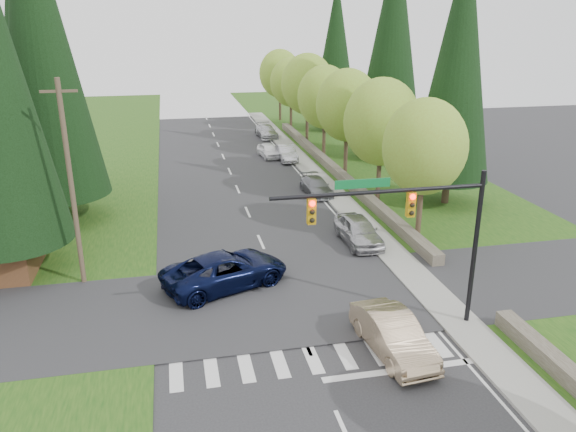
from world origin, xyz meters
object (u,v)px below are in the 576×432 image
object	(u,v)px
suv_navy	(226,270)
parked_car_e	(266,131)
sedan_champagne	(393,335)
parked_car_b	(316,186)
parked_car_c	(287,153)
parked_car_d	(269,150)
parked_car_a	(358,230)

from	to	relation	value
suv_navy	parked_car_e	xyz separation A→B (m)	(8.22, 35.47, -0.18)
sedan_champagne	parked_car_b	world-z (taller)	sedan_champagne
parked_car_c	parked_car_d	size ratio (longest dim) A/B	1.12
parked_car_a	parked_car_e	size ratio (longest dim) A/B	0.98
parked_car_e	sedan_champagne	bearing A→B (deg)	-95.61
suv_navy	parked_car_b	distance (m)	16.13
parked_car_b	parked_car_d	bearing A→B (deg)	93.91
suv_navy	parked_car_d	xyz separation A→B (m)	(6.82, 26.26, -0.22)
parked_car_a	parked_car_e	bearing A→B (deg)	88.52
parked_car_e	suv_navy	bearing A→B (deg)	-105.40
sedan_champagne	parked_car_e	world-z (taller)	sedan_champagne
parked_car_b	parked_car_c	distance (m)	10.76
suv_navy	parked_car_e	distance (m)	36.41
sedan_champagne	parked_car_d	world-z (taller)	sedan_champagne
parked_car_e	parked_car_b	bearing A→B (deg)	-92.35
sedan_champagne	parked_car_c	size ratio (longest dim) A/B	1.15
sedan_champagne	parked_car_e	xyz separation A→B (m)	(2.43, 42.60, -0.11)
sedan_champagne	parked_car_b	size ratio (longest dim) A/B	1.14
sedan_champagne	suv_navy	size ratio (longest dim) A/B	0.78
sedan_champagne	parked_car_c	world-z (taller)	sedan_champagne
suv_navy	parked_car_a	distance (m)	9.08
parked_car_b	parked_car_d	distance (m)	12.45
parked_car_b	parked_car_e	xyz separation A→B (m)	(0.00, 21.59, 0.07)
suv_navy	parked_car_c	xyz separation A→B (m)	(8.22, 24.64, -0.17)
parked_car_e	parked_car_c	bearing A→B (deg)	-92.35
parked_car_d	suv_navy	bearing A→B (deg)	-111.57
parked_car_a	parked_car_d	size ratio (longest dim) A/B	1.24
sedan_champagne	parked_car_b	bearing A→B (deg)	77.99
parked_car_c	parked_car_e	bearing A→B (deg)	91.09
suv_navy	parked_car_e	world-z (taller)	suv_navy
parked_car_b	parked_car_e	bearing A→B (deg)	87.46
sedan_champagne	parked_car_d	distance (m)	33.41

